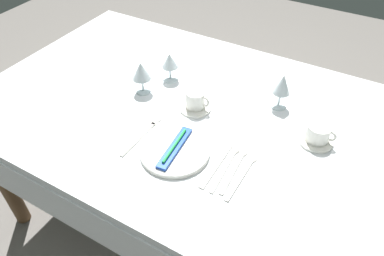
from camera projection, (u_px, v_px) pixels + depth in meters
name	position (u px, v px, depth m)	size (l,w,h in m)	color
ground_plane	(197.00, 218.00, 1.90)	(6.00, 6.00, 0.00)	slate
dining_table	(198.00, 127.00, 1.46)	(1.80, 1.11, 0.74)	white
dinner_plate	(175.00, 151.00, 1.23)	(0.24, 0.24, 0.02)	white
toothbrush_package	(175.00, 147.00, 1.22)	(0.06, 0.21, 0.02)	blue
fork_outer	(143.00, 134.00, 1.30)	(0.02, 0.23, 0.00)	beige
dinner_knife	(215.00, 167.00, 1.18)	(0.02, 0.22, 0.00)	beige
spoon_soup	(228.00, 163.00, 1.20)	(0.03, 0.23, 0.01)	beige
spoon_dessert	(237.00, 165.00, 1.19)	(0.03, 0.22, 0.01)	beige
spoon_tea	(245.00, 171.00, 1.17)	(0.03, 0.22, 0.01)	beige
saucer_left	(195.00, 107.00, 1.41)	(0.13, 0.13, 0.01)	white
coffee_cup_left	(196.00, 99.00, 1.38)	(0.10, 0.08, 0.07)	white
saucer_right	(316.00, 140.00, 1.27)	(0.13, 0.13, 0.01)	white
coffee_cup_right	(318.00, 133.00, 1.25)	(0.10, 0.08, 0.06)	white
wine_glass_centre	(142.00, 71.00, 1.44)	(0.08, 0.08, 0.14)	silver
wine_glass_left	(282.00, 86.00, 1.36)	(0.07, 0.07, 0.15)	silver
wine_glass_right	(170.00, 62.00, 1.51)	(0.07, 0.07, 0.13)	silver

